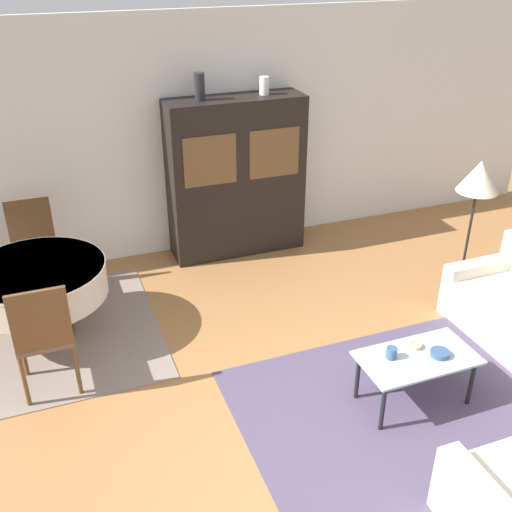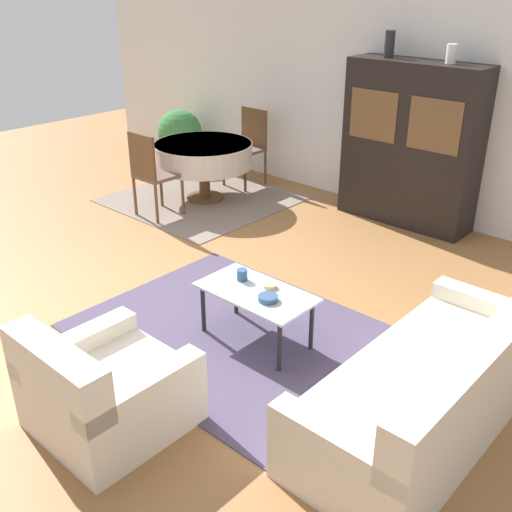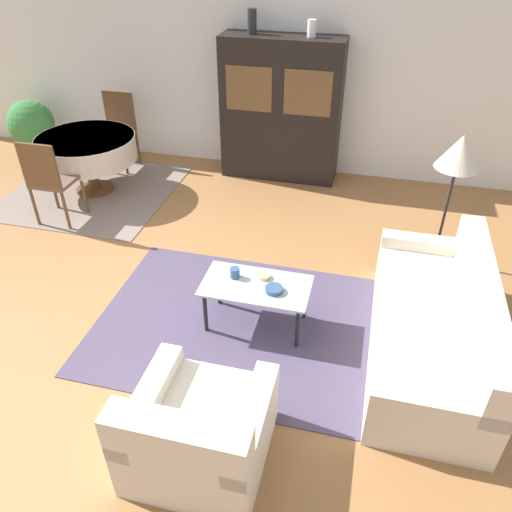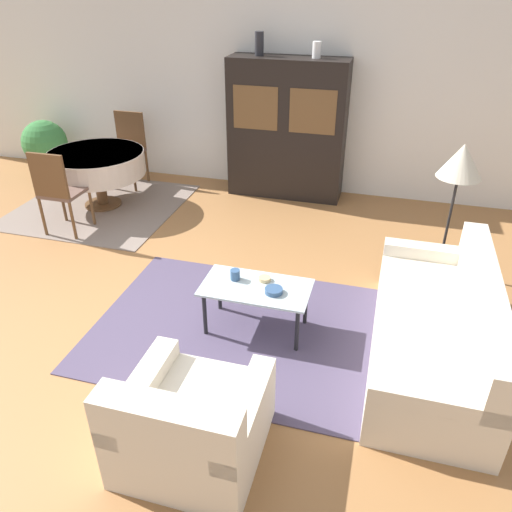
{
  "view_description": "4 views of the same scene",
  "coord_description": "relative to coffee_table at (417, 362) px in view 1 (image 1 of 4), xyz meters",
  "views": [
    {
      "loc": [
        -1.38,
        -2.79,
        3.33
      ],
      "look_at": [
        0.2,
        1.4,
        0.95
      ],
      "focal_mm": 42.0,
      "sensor_mm": 36.0,
      "label": 1
    },
    {
      "loc": [
        3.84,
        -2.73,
        2.69
      ],
      "look_at": [
        1.12,
        0.27,
        0.75
      ],
      "focal_mm": 42.0,
      "sensor_mm": 36.0,
      "label": 2
    },
    {
      "loc": [
        1.93,
        -2.97,
        3.09
      ],
      "look_at": [
        1.12,
        0.27,
        0.75
      ],
      "focal_mm": 35.0,
      "sensor_mm": 36.0,
      "label": 3
    },
    {
      "loc": [
        2.07,
        -3.12,
        2.8
      ],
      "look_at": [
        1.12,
        0.27,
        0.75
      ],
      "focal_mm": 35.0,
      "sensor_mm": 36.0,
      "label": 4
    }
  ],
  "objects": [
    {
      "name": "dining_chair_near",
      "position": [
        -2.7,
        1.16,
        0.19
      ],
      "size": [
        0.44,
        0.44,
        1.02
      ],
      "color": "brown",
      "rests_on": "dining_rug"
    },
    {
      "name": "floor_lamp",
      "position": [
        1.6,
        1.46,
        0.78
      ],
      "size": [
        0.42,
        0.42,
        1.38
      ],
      "color": "black",
      "rests_on": "ground_plane"
    },
    {
      "name": "coffee_table",
      "position": [
        0.0,
        0.0,
        0.0
      ],
      "size": [
        0.93,
        0.5,
        0.44
      ],
      "color": "black",
      "rests_on": "area_rug"
    },
    {
      "name": "vase_short",
      "position": [
        -0.09,
        3.07,
        1.52
      ],
      "size": [
        0.11,
        0.11,
        0.19
      ],
      "color": "white",
      "rests_on": "display_cabinet"
    },
    {
      "name": "dining_table",
      "position": [
        -2.7,
        2.0,
        0.19
      ],
      "size": [
        1.23,
        1.23,
        0.73
      ],
      "color": "brown",
      "rests_on": "dining_rug"
    },
    {
      "name": "wall_back",
      "position": [
        -1.12,
        3.36,
        0.95
      ],
      "size": [
        10.0,
        0.06,
        2.7
      ],
      "color": "white",
      "rests_on": "ground_plane"
    },
    {
      "name": "cup",
      "position": [
        -0.2,
        0.06,
        0.1
      ],
      "size": [
        0.08,
        0.08,
        0.09
      ],
      "color": "#33517A",
      "rests_on": "coffee_table"
    },
    {
      "name": "ground_plane",
      "position": [
        -1.12,
        -0.27,
        -0.4
      ],
      "size": [
        14.0,
        14.0,
        0.0
      ],
      "primitive_type": "plane",
      "color": "#9E6B3D"
    },
    {
      "name": "bowl",
      "position": [
        0.17,
        -0.05,
        0.07
      ],
      "size": [
        0.15,
        0.15,
        0.04
      ],
      "color": "#33517A",
      "rests_on": "coffee_table"
    },
    {
      "name": "dining_rug",
      "position": [
        -2.72,
        1.96,
        -0.39
      ],
      "size": [
        2.07,
        2.03,
        0.01
      ],
      "color": "gray",
      "rests_on": "ground_plane"
    },
    {
      "name": "vase_tall",
      "position": [
        -0.82,
        3.07,
        1.57
      ],
      "size": [
        0.11,
        0.11,
        0.28
      ],
      "color": "#232328",
      "rests_on": "display_cabinet"
    },
    {
      "name": "display_cabinet",
      "position": [
        -0.43,
        3.07,
        0.52
      ],
      "size": [
        1.54,
        0.48,
        1.82
      ],
      "color": "black",
      "rests_on": "ground_plane"
    },
    {
      "name": "area_rug",
      "position": [
        -0.13,
        -0.05,
        -0.39
      ],
      "size": [
        2.57,
        1.91,
        0.01
      ],
      "color": "#4C425B",
      "rests_on": "ground_plane"
    },
    {
      "name": "dining_chair_far",
      "position": [
        -2.7,
        2.84,
        0.19
      ],
      "size": [
        0.44,
        0.44,
        1.02
      ],
      "rotation": [
        0.0,
        0.0,
        3.14
      ],
      "color": "brown",
      "rests_on": "dining_rug"
    },
    {
      "name": "bowl_small",
      "position": [
        0.05,
        0.11,
        0.07
      ],
      "size": [
        0.11,
        0.11,
        0.03
      ],
      "color": "tan",
      "rests_on": "coffee_table"
    }
  ]
}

